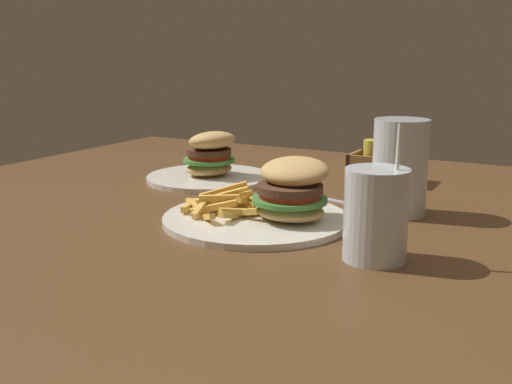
% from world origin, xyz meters
% --- Properties ---
extents(dining_table, '(1.29, 1.19, 0.75)m').
position_xyz_m(dining_table, '(0.00, 0.00, 0.66)').
color(dining_table, brown).
rests_on(dining_table, ground_plane).
extents(meal_plate_near, '(0.29, 0.29, 0.11)m').
position_xyz_m(meal_plate_near, '(0.11, -0.07, 0.78)').
color(meal_plate_near, silver).
rests_on(meal_plate_near, dining_table).
extents(beer_glass, '(0.09, 0.09, 0.15)m').
position_xyz_m(beer_glass, '(0.26, 0.07, 0.82)').
color(beer_glass, silver).
rests_on(beer_glass, dining_table).
extents(juice_glass, '(0.08, 0.08, 0.17)m').
position_xyz_m(juice_glass, '(0.30, -0.16, 0.80)').
color(juice_glass, silver).
rests_on(juice_glass, dining_table).
extents(spoon, '(0.20, 0.08, 0.02)m').
position_xyz_m(spoon, '(0.06, 0.12, 0.76)').
color(spoon, silver).
rests_on(spoon, dining_table).
extents(meal_plate_far, '(0.25, 0.25, 0.11)m').
position_xyz_m(meal_plate_far, '(-0.14, 0.14, 0.78)').
color(meal_plate_far, silver).
rests_on(meal_plate_far, dining_table).
extents(condiment_caddy, '(0.12, 0.09, 0.08)m').
position_xyz_m(condiment_caddy, '(0.17, 0.30, 0.78)').
color(condiment_caddy, brown).
rests_on(condiment_caddy, dining_table).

